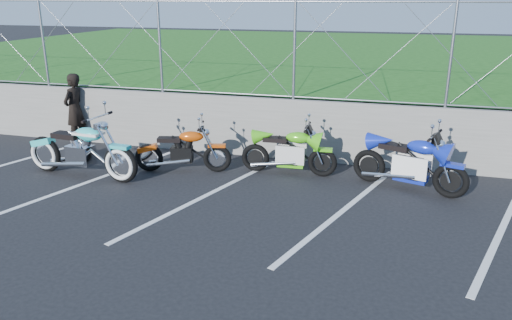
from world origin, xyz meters
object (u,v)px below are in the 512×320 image
(cruiser_turquoise, at_px, (83,152))
(person_standing, at_px, (75,109))
(sportbike_green, at_px, (290,153))
(sportbike_blue, at_px, (411,165))
(naked_orange, at_px, (184,152))

(cruiser_turquoise, height_order, person_standing, person_standing)
(sportbike_green, xyz_separation_m, person_standing, (-5.31, 0.70, 0.41))
(sportbike_blue, bearing_deg, sportbike_green, -168.33)
(naked_orange, distance_m, sportbike_blue, 4.32)
(sportbike_green, xyz_separation_m, sportbike_blue, (2.26, -0.24, 0.05))
(person_standing, bearing_deg, naked_orange, 73.50)
(cruiser_turquoise, xyz_separation_m, sportbike_blue, (6.06, 1.02, -0.03))
(cruiser_turquoise, relative_size, person_standing, 1.50)
(sportbike_green, distance_m, person_standing, 5.37)
(naked_orange, relative_size, person_standing, 1.14)
(sportbike_green, bearing_deg, cruiser_turquoise, -163.93)
(naked_orange, xyz_separation_m, person_standing, (-3.26, 1.15, 0.42))
(cruiser_turquoise, distance_m, person_standing, 2.50)
(naked_orange, bearing_deg, person_standing, 146.49)
(cruiser_turquoise, bearing_deg, sportbike_green, 23.19)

